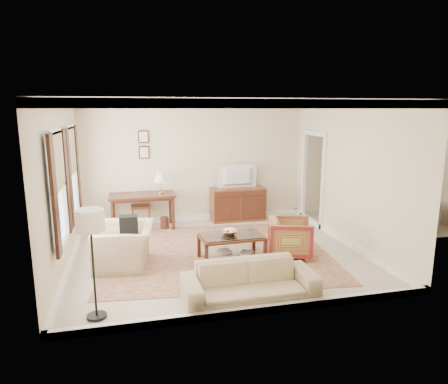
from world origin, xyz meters
name	(u,v)px	position (x,y,z in m)	size (l,w,h in m)	color
room_shell	(217,125)	(0.00, 0.00, 2.47)	(5.51, 5.01, 2.91)	beige
annex_bedroom	(384,209)	(4.49, 1.15, 0.34)	(3.00, 2.70, 2.90)	beige
window_front	(58,188)	(-2.70, -0.70, 1.55)	(0.12, 1.56, 1.80)	#CCB284
window_rear	(72,173)	(-2.70, 0.90, 1.55)	(0.12, 1.56, 1.80)	#CCB284
doorway	(313,180)	(2.71, 1.50, 1.08)	(0.10, 1.12, 2.25)	white
rug	(218,252)	(0.00, 0.01, 0.01)	(4.24, 3.63, 0.01)	maroon
writing_desk	(142,199)	(-1.34, 2.02, 0.72)	(1.51, 0.75, 0.82)	#462014
desk_chair	(140,203)	(-1.38, 2.37, 0.53)	(0.45, 0.45, 1.05)	brown
desk_lamp	(160,183)	(-0.91, 2.02, 1.07)	(0.32, 0.32, 0.50)	silver
framed_prints	(144,144)	(-1.24, 2.47, 1.94)	(0.25, 0.04, 0.68)	#462014
sideboard	(238,204)	(1.02, 2.21, 0.42)	(1.35, 0.52, 0.83)	brown
tv	(238,169)	(1.02, 2.19, 1.31)	(0.95, 0.55, 0.12)	black
coffee_table	(232,241)	(0.17, -0.43, 0.38)	(1.19, 0.73, 0.49)	#462014
fruit_bowl	(229,231)	(0.13, -0.37, 0.54)	(0.42, 0.42, 0.10)	silver
book_a	(219,252)	(-0.06, -0.44, 0.19)	(0.28, 0.04, 0.38)	brown
book_b	(240,252)	(0.31, -0.54, 0.19)	(0.28, 0.03, 0.38)	brown
striped_armchair	(290,236)	(1.31, -0.48, 0.40)	(0.79, 0.74, 0.81)	maroon
club_armchair	(125,239)	(-1.75, -0.23, 0.50)	(1.14, 0.74, 0.99)	tan
backpack	(129,225)	(-1.67, -0.23, 0.75)	(0.32, 0.22, 0.40)	black
sofa	(250,276)	(0.02, -2.05, 0.38)	(1.96, 0.57, 0.76)	tan
floor_lamp	(91,228)	(-2.13, -2.03, 1.26)	(0.37, 0.37, 1.51)	black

